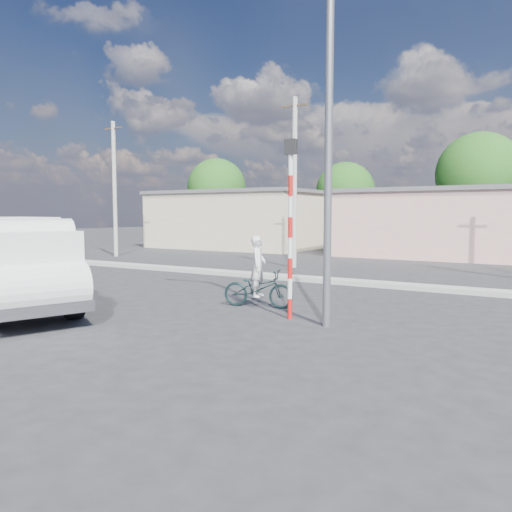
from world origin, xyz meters
The scene contains 9 objects.
ground_plane centered at (0.00, 0.00, 0.00)m, with size 120.00×120.00×0.00m, color #272729.
median centered at (0.00, 8.00, 0.08)m, with size 40.00×0.80×0.16m, color #99968E.
truck centered at (-3.21, -1.69, 1.38)m, with size 6.41×4.17×2.49m.
bicycle centered at (1.75, 2.41, 0.52)m, with size 0.69×1.99×1.04m, color #152829.
cyclist centered at (1.75, 2.41, 0.84)m, with size 0.61×0.40×1.68m, color silver.
traffic_pole centered at (3.20, 1.50, 2.59)m, with size 0.28×0.18×4.36m.
streetlight centered at (4.14, 1.20, 4.96)m, with size 2.34×0.22×9.00m.
building_row centered at (1.10, 22.00, 2.13)m, with size 37.80×7.30×4.44m.
utility_poles centered at (3.25, 12.00, 4.07)m, with size 35.40×0.24×8.00m.
Camera 1 is at (8.75, -9.28, 2.60)m, focal length 35.00 mm.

